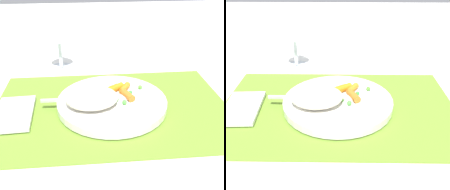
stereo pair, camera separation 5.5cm
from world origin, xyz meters
TOP-DOWN VIEW (x-y plane):
  - ground_plane at (0.00, 0.00)m, footprint 2.40×2.40m
  - placemat at (0.00, 0.00)m, footprint 0.51×0.34m
  - plate at (0.00, 0.00)m, footprint 0.23×0.23m
  - rice_mound at (-0.04, -0.02)m, footprint 0.11×0.08m
  - carrot_portion at (0.02, 0.02)m, footprint 0.07×0.08m
  - pea_scatter at (0.02, 0.01)m, footprint 0.09×0.08m
  - fork at (-0.04, 0.00)m, footprint 0.19×0.02m
  - wine_glass at (-0.12, 0.23)m, footprint 0.08×0.08m
  - napkin at (-0.20, -0.02)m, footprint 0.08×0.13m

SIDE VIEW (x-z plane):
  - ground_plane at x=0.00m, z-range 0.00..0.00m
  - placemat at x=0.00m, z-range 0.00..0.01m
  - napkin at x=-0.20m, z-range 0.01..0.01m
  - plate at x=0.00m, z-range 0.01..0.02m
  - fork at x=-0.04m, z-range 0.02..0.03m
  - pea_scatter at x=0.02m, z-range 0.02..0.03m
  - carrot_portion at x=0.02m, z-range 0.02..0.04m
  - rice_mound at x=-0.04m, z-range 0.02..0.06m
  - wine_glass at x=-0.12m, z-range 0.03..0.20m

